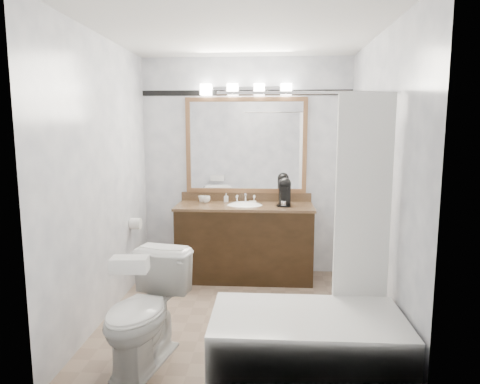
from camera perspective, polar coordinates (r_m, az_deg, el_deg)
name	(u,v)px	position (r m, az deg, el deg)	size (l,w,h in m)	color
room	(239,180)	(3.72, -0.20, 1.55)	(2.42, 2.62, 2.52)	gray
vanity	(245,240)	(4.87, 0.62, -6.47)	(1.53, 0.58, 0.97)	black
mirror	(246,146)	(4.97, 0.81, 6.20)	(1.40, 0.04, 1.10)	#8F6440
vanity_light_bar	(246,89)	(4.93, 0.79, 13.54)	(1.02, 0.14, 0.12)	silver
accent_stripe	(246,93)	(5.00, 0.83, 13.10)	(2.40, 0.01, 0.06)	black
bathtub	(310,337)	(3.14, 9.31, -18.51)	(1.30, 0.75, 1.96)	white
tp_roll	(136,224)	(4.67, -13.76, -4.11)	(0.12, 0.12, 0.11)	white
toilet	(145,312)	(3.25, -12.56, -15.31)	(0.45, 0.78, 0.80)	white
tissue_box	(130,265)	(2.83, -14.50, -9.34)	(0.23, 0.13, 0.09)	white
coffee_maker	(285,191)	(4.75, 5.98, 0.11)	(0.16, 0.20, 0.31)	black
cup_left	(206,199)	(4.93, -4.57, -0.99)	(0.10, 0.10, 0.08)	white
cup_right	(202,199)	(5.01, -5.15, -0.91)	(0.07, 0.07, 0.07)	white
soap_bottle_a	(226,198)	(4.97, -1.87, -0.76)	(0.05, 0.05, 0.10)	white
soap_bar	(253,202)	(4.89, 1.69, -1.36)	(0.08, 0.05, 0.03)	beige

